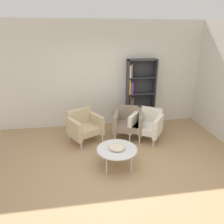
# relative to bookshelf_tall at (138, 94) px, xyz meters

# --- Properties ---
(ground_plane) EXTENTS (8.32, 8.32, 0.00)m
(ground_plane) POSITION_rel_bookshelf_tall_xyz_m (-0.97, -2.25, -0.93)
(ground_plane) COLOR tan
(plaster_back_panel) EXTENTS (6.40, 0.12, 2.90)m
(plaster_back_panel) POSITION_rel_bookshelf_tall_xyz_m (-0.97, 0.21, 0.52)
(plaster_back_panel) COLOR silver
(plaster_back_panel) RESTS_ON ground_plane
(bookshelf_tall) EXTENTS (0.80, 0.30, 1.90)m
(bookshelf_tall) POSITION_rel_bookshelf_tall_xyz_m (0.00, 0.00, 0.00)
(bookshelf_tall) COLOR #333338
(bookshelf_tall) RESTS_ON ground_plane
(coffee_table_low) EXTENTS (0.80, 0.80, 0.40)m
(coffee_table_low) POSITION_rel_bookshelf_tall_xyz_m (-0.96, -2.02, -0.56)
(coffee_table_low) COLOR silver
(coffee_table_low) RESTS_ON ground_plane
(decorative_bowl) EXTENTS (0.32, 0.32, 0.05)m
(decorative_bowl) POSITION_rel_bookshelf_tall_xyz_m (-0.96, -2.02, -0.49)
(decorative_bowl) COLOR beige
(decorative_bowl) RESTS_ON coffee_table_low
(armchair_spare_guest) EXTENTS (0.93, 0.91, 0.78)m
(armchair_spare_guest) POSITION_rel_bookshelf_tall_xyz_m (-1.58, -0.84, -0.51)
(armchair_spare_guest) COLOR #C6B289
(armchair_spare_guest) RESTS_ON ground_plane
(armchair_corner_red) EXTENTS (0.87, 0.83, 0.78)m
(armchair_corner_red) POSITION_rel_bookshelf_tall_xyz_m (-0.44, -0.78, -0.51)
(armchair_corner_red) COLOR gray
(armchair_corner_red) RESTS_ON ground_plane
(armchair_by_bookshelf) EXTENTS (0.95, 0.93, 0.78)m
(armchair_by_bookshelf) POSITION_rel_bookshelf_tall_xyz_m (-0.02, -0.96, -0.51)
(armchair_by_bookshelf) COLOR white
(armchair_by_bookshelf) RESTS_ON ground_plane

